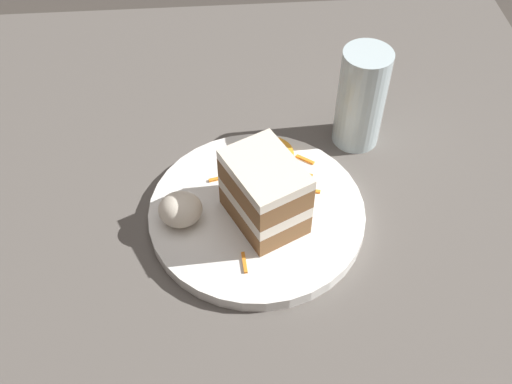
{
  "coord_description": "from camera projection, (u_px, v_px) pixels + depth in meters",
  "views": [
    {
      "loc": [
        0.04,
        0.48,
        0.61
      ],
      "look_at": [
        0.0,
        0.03,
        0.09
      ],
      "focal_mm": 42.0,
      "sensor_mm": 36.0,
      "label": 1
    }
  ],
  "objects": [
    {
      "name": "cake_slice",
      "position": [
        265.0,
        192.0,
        0.67
      ],
      "size": [
        0.1,
        0.11,
        0.09
      ],
      "rotation": [
        0.0,
        0.0,
        0.46
      ],
      "color": "brown",
      "rests_on": "plate"
    },
    {
      "name": "ground_plane",
      "position": [
        255.0,
        216.0,
        0.78
      ],
      "size": [
        6.0,
        6.0,
        0.0
      ],
      "primitive_type": "plane",
      "color": "#38332D",
      "rests_on": "ground"
    },
    {
      "name": "carrot_shreds_scatter",
      "position": [
        269.0,
        187.0,
        0.74
      ],
      "size": [
        0.14,
        0.18,
        0.0
      ],
      "color": "orange",
      "rests_on": "plate"
    },
    {
      "name": "cream_dollop",
      "position": [
        180.0,
        209.0,
        0.69
      ],
      "size": [
        0.05,
        0.05,
        0.04
      ],
      "primitive_type": "ellipsoid",
      "color": "silver",
      "rests_on": "plate"
    },
    {
      "name": "dining_table",
      "position": [
        255.0,
        207.0,
        0.76
      ],
      "size": [
        0.91,
        0.88,
        0.04
      ],
      "primitive_type": "cube",
      "color": "#56514C",
      "rests_on": "ground"
    },
    {
      "name": "plate",
      "position": [
        256.0,
        213.0,
        0.72
      ],
      "size": [
        0.26,
        0.26,
        0.02
      ],
      "primitive_type": "cylinder",
      "color": "white",
      "rests_on": "dining_table"
    },
    {
      "name": "drinking_glass",
      "position": [
        360.0,
        104.0,
        0.77
      ],
      "size": [
        0.06,
        0.06,
        0.14
      ],
      "color": "silver",
      "rests_on": "dining_table"
    },
    {
      "name": "orange_garnish",
      "position": [
        269.0,
        155.0,
        0.77
      ],
      "size": [
        0.06,
        0.06,
        0.01
      ],
      "primitive_type": "cylinder",
      "color": "orange",
      "rests_on": "plate"
    }
  ]
}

